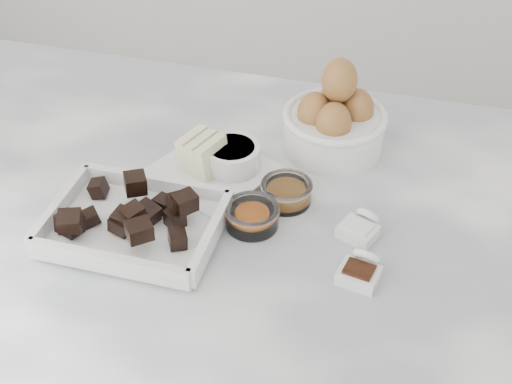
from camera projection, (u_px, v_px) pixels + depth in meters
marble_slab at (236, 237)px, 0.97m from camera, size 1.20×0.80×0.04m
chocolate_dish at (134, 219)px, 0.93m from camera, size 0.23×0.17×0.06m
butter_plate at (209, 166)px, 1.03m from camera, size 0.20×0.20×0.06m
sugar_ramekin at (232, 159)px, 1.03m from camera, size 0.08×0.08×0.05m
egg_bowl at (335, 121)px, 1.07m from camera, size 0.16×0.16×0.15m
honey_bowl at (287, 192)px, 0.99m from camera, size 0.07×0.07×0.03m
zest_bowl at (252, 215)px, 0.95m from camera, size 0.07×0.07×0.03m
vanilla_spoon at (361, 270)px, 0.88m from camera, size 0.06×0.07×0.04m
salt_spoon at (361, 227)px, 0.94m from camera, size 0.06×0.07×0.04m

